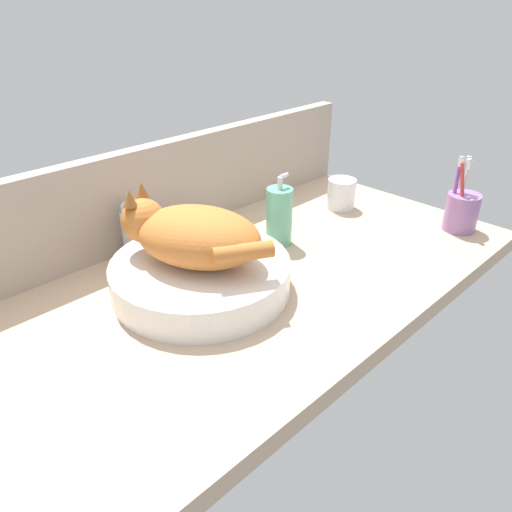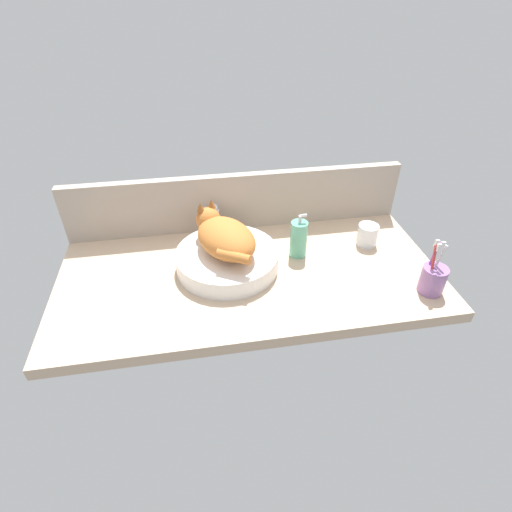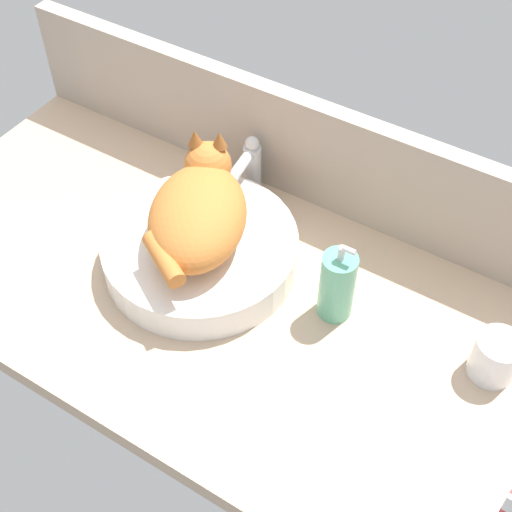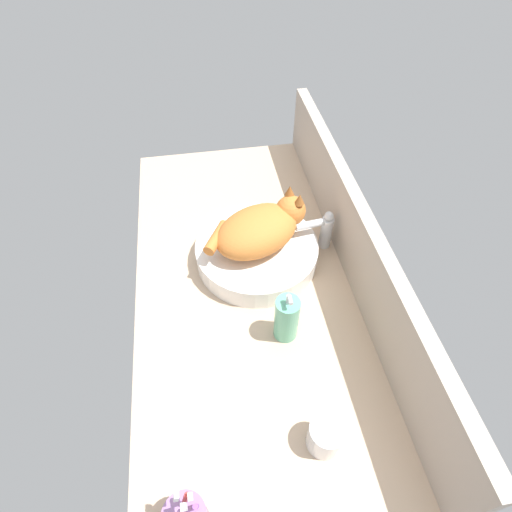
# 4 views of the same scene
# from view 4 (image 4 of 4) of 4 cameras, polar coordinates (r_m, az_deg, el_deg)

# --- Properties ---
(ground_plane) EXTENTS (1.31, 0.64, 0.04)m
(ground_plane) POSITION_cam_4_polar(r_m,az_deg,el_deg) (1.17, -1.13, -3.93)
(ground_plane) COLOR tan
(backsplash_panel) EXTENTS (1.31, 0.04, 0.23)m
(backsplash_panel) POSITION_cam_4_polar(r_m,az_deg,el_deg) (1.13, 13.98, 2.28)
(backsplash_panel) COLOR #AD9E8E
(backsplash_panel) RESTS_ON ground_plane
(sink_basin) EXTENTS (0.36, 0.36, 0.07)m
(sink_basin) POSITION_cam_4_polar(r_m,az_deg,el_deg) (1.18, 0.10, 0.58)
(sink_basin) COLOR white
(sink_basin) RESTS_ON ground_plane
(cat) EXTENTS (0.26, 0.31, 0.14)m
(cat) POSITION_cam_4_polar(r_m,az_deg,el_deg) (1.12, 0.66, 3.98)
(cat) COLOR #CC7533
(cat) RESTS_ON sink_basin
(faucet) EXTENTS (0.04, 0.12, 0.14)m
(faucet) POSITION_cam_4_polar(r_m,az_deg,el_deg) (1.20, 9.58, 3.83)
(faucet) COLOR silver
(faucet) RESTS_ON ground_plane
(soap_dispenser) EXTENTS (0.06, 0.06, 0.17)m
(soap_dispenser) POSITION_cam_4_polar(r_m,az_deg,el_deg) (1.00, 4.39, -8.88)
(soap_dispenser) COLOR #60B793
(soap_dispenser) RESTS_ON ground_plane
(water_glass) EXTENTS (0.08, 0.08, 0.08)m
(water_glass) POSITION_cam_4_polar(r_m,az_deg,el_deg) (0.93, 9.86, -24.07)
(water_glass) COLOR white
(water_glass) RESTS_ON ground_plane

